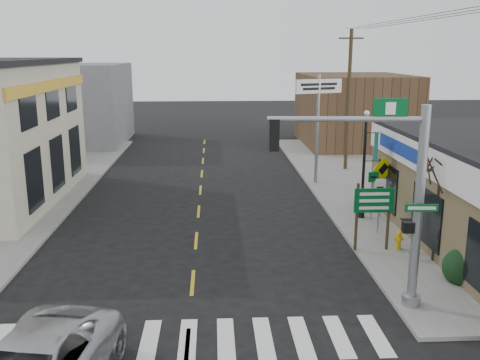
{
  "coord_description": "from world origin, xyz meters",
  "views": [
    {
      "loc": [
        0.73,
        -12.27,
        7.37
      ],
      "look_at": [
        1.69,
        6.64,
        2.8
      ],
      "focal_mm": 40.0,
      "sensor_mm": 36.0,
      "label": 1
    }
  ],
  "objects_px": {
    "traffic_signal_pole": "(395,187)",
    "bare_tree": "(443,156)",
    "utility_pole_far": "(348,99)",
    "guide_sign": "(373,207)",
    "fire_hydrant": "(399,239)",
    "lamp_post": "(366,156)",
    "dance_center_sign": "(318,101)"
  },
  "relations": [
    {
      "from": "traffic_signal_pole",
      "to": "utility_pole_far",
      "type": "bearing_deg",
      "value": 83.11
    },
    {
      "from": "guide_sign",
      "to": "bare_tree",
      "type": "relative_size",
      "value": 0.53
    },
    {
      "from": "lamp_post",
      "to": "dance_center_sign",
      "type": "relative_size",
      "value": 0.79
    },
    {
      "from": "dance_center_sign",
      "to": "utility_pole_far",
      "type": "distance_m",
      "value": 4.38
    },
    {
      "from": "fire_hydrant",
      "to": "dance_center_sign",
      "type": "height_order",
      "value": "dance_center_sign"
    },
    {
      "from": "guide_sign",
      "to": "bare_tree",
      "type": "distance_m",
      "value": 3.09
    },
    {
      "from": "guide_sign",
      "to": "dance_center_sign",
      "type": "distance_m",
      "value": 10.97
    },
    {
      "from": "bare_tree",
      "to": "utility_pole_far",
      "type": "distance_m",
      "value": 15.24
    },
    {
      "from": "guide_sign",
      "to": "traffic_signal_pole",
      "type": "bearing_deg",
      "value": -101.02
    },
    {
      "from": "traffic_signal_pole",
      "to": "guide_sign",
      "type": "relative_size",
      "value": 2.34
    },
    {
      "from": "traffic_signal_pole",
      "to": "bare_tree",
      "type": "bearing_deg",
      "value": 53.31
    },
    {
      "from": "guide_sign",
      "to": "fire_hydrant",
      "type": "xyz_separation_m",
      "value": [
        1.04,
        0.03,
        -1.29
      ]
    },
    {
      "from": "guide_sign",
      "to": "utility_pole_far",
      "type": "relative_size",
      "value": 0.3
    },
    {
      "from": "dance_center_sign",
      "to": "utility_pole_far",
      "type": "height_order",
      "value": "utility_pole_far"
    },
    {
      "from": "bare_tree",
      "to": "utility_pole_far",
      "type": "xyz_separation_m",
      "value": [
        0.52,
        15.22,
        0.6
      ]
    },
    {
      "from": "traffic_signal_pole",
      "to": "fire_hydrant",
      "type": "height_order",
      "value": "traffic_signal_pole"
    },
    {
      "from": "traffic_signal_pole",
      "to": "lamp_post",
      "type": "distance_m",
      "value": 8.63
    },
    {
      "from": "lamp_post",
      "to": "dance_center_sign",
      "type": "height_order",
      "value": "dance_center_sign"
    },
    {
      "from": "guide_sign",
      "to": "utility_pole_far",
      "type": "xyz_separation_m",
      "value": [
        2.48,
        14.11,
        2.72
      ]
    },
    {
      "from": "traffic_signal_pole",
      "to": "bare_tree",
      "type": "xyz_separation_m",
      "value": [
        2.79,
        3.33,
        0.21
      ]
    },
    {
      "from": "bare_tree",
      "to": "lamp_post",
      "type": "bearing_deg",
      "value": 103.0
    },
    {
      "from": "lamp_post",
      "to": "utility_pole_far",
      "type": "bearing_deg",
      "value": 57.11
    },
    {
      "from": "dance_center_sign",
      "to": "bare_tree",
      "type": "bearing_deg",
      "value": -101.45
    },
    {
      "from": "lamp_post",
      "to": "traffic_signal_pole",
      "type": "bearing_deg",
      "value": -124.16
    },
    {
      "from": "fire_hydrant",
      "to": "bare_tree",
      "type": "distance_m",
      "value": 3.7
    },
    {
      "from": "fire_hydrant",
      "to": "bare_tree",
      "type": "xyz_separation_m",
      "value": [
        0.92,
        -1.14,
        3.4
      ]
    },
    {
      "from": "traffic_signal_pole",
      "to": "lamp_post",
      "type": "relative_size",
      "value": 1.26
    },
    {
      "from": "lamp_post",
      "to": "bare_tree",
      "type": "height_order",
      "value": "bare_tree"
    },
    {
      "from": "lamp_post",
      "to": "dance_center_sign",
      "type": "xyz_separation_m",
      "value": [
        -0.87,
        6.56,
        1.83
      ]
    },
    {
      "from": "bare_tree",
      "to": "dance_center_sign",
      "type": "bearing_deg",
      "value": 99.96
    },
    {
      "from": "utility_pole_far",
      "to": "fire_hydrant",
      "type": "bearing_deg",
      "value": -93.93
    },
    {
      "from": "fire_hydrant",
      "to": "lamp_post",
      "type": "height_order",
      "value": "lamp_post"
    }
  ]
}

